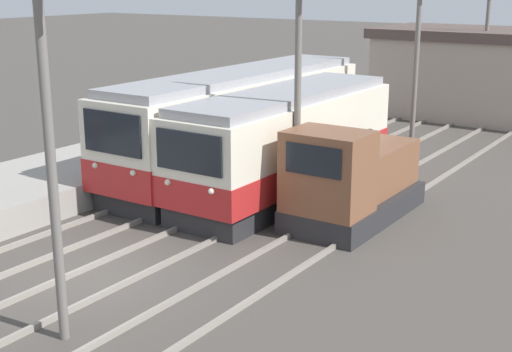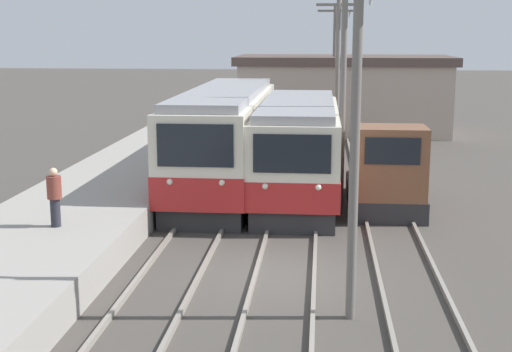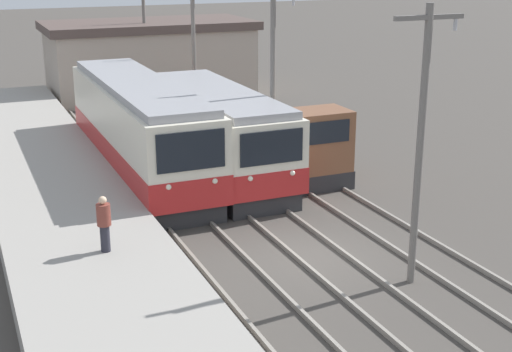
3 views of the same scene
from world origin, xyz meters
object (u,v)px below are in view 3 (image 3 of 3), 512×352
catenary_mast_near (421,138)px  person_on_platform (104,222)px  shunting_locomotive (299,147)px  catenary_mast_mid (273,81)px  catenary_mast_distant (145,32)px  catenary_mast_far (194,51)px  commuter_train_left (140,133)px  commuter_train_center (219,137)px

catenary_mast_near → person_on_platform: (-7.61, 3.35, -2.32)m
shunting_locomotive → catenary_mast_mid: 3.29m
catenary_mast_near → catenary_mast_distant: (0.00, 27.39, 0.00)m
shunting_locomotive → catenary_mast_far: catenary_mast_far is taller
catenary_mast_mid → catenary_mast_distant: 18.26m
shunting_locomotive → catenary_mast_distant: size_ratio=0.72×
commuter_train_left → catenary_mast_distant: bearing=74.0°
catenary_mast_far → person_on_platform: catenary_mast_far is taller
commuter_train_center → shunting_locomotive: size_ratio=1.91×
catenary_mast_mid → catenary_mast_distant: size_ratio=1.00×
commuter_train_left → catenary_mast_far: catenary_mast_far is taller
commuter_train_center → catenary_mast_near: catenary_mast_near is taller
shunting_locomotive → person_on_platform: 11.18m
catenary_mast_distant → commuter_train_left: bearing=-106.0°
catenary_mast_far → catenary_mast_distant: same height
commuter_train_left → catenary_mast_far: size_ratio=1.76×
catenary_mast_distant → person_on_platform: catenary_mast_distant is taller
commuter_train_left → person_on_platform: (-3.30, -8.99, -0.04)m
catenary_mast_mid → catenary_mast_distant: (0.00, 18.26, 0.00)m
commuter_train_center → shunting_locomotive: 3.24m
shunting_locomotive → catenary_mast_distant: catenary_mast_distant is taller
shunting_locomotive → person_on_platform: bearing=-144.6°
commuter_train_left → commuter_train_center: bearing=-26.6°
shunting_locomotive → catenary_mast_near: size_ratio=0.72×
commuter_train_left → commuter_train_center: (2.80, -1.40, -0.12)m
person_on_platform → catenary_mast_near: bearing=-23.8°
catenary_mast_mid → catenary_mast_far: (0.00, 9.13, 0.00)m
catenary_mast_mid → catenary_mast_far: same height
commuter_train_left → person_on_platform: commuter_train_left is taller
commuter_train_left → catenary_mast_near: size_ratio=1.76×
catenary_mast_far → catenary_mast_distant: bearing=90.0°
catenary_mast_mid → catenary_mast_far: bearing=90.0°
commuter_train_left → catenary_mast_near: 13.27m
commuter_train_left → catenary_mast_near: (4.31, -12.34, 2.28)m
catenary_mast_mid → commuter_train_left: bearing=143.3°
commuter_train_left → catenary_mast_far: (4.31, 5.92, 2.28)m
catenary_mast_distant → person_on_platform: bearing=-107.6°
catenary_mast_near → catenary_mast_far: same height
catenary_mast_mid → person_on_platform: catenary_mast_mid is taller
commuter_train_left → catenary_mast_far: bearing=54.0°
catenary_mast_mid → person_on_platform: bearing=-142.8°
commuter_train_left → shunting_locomotive: bearing=-23.5°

